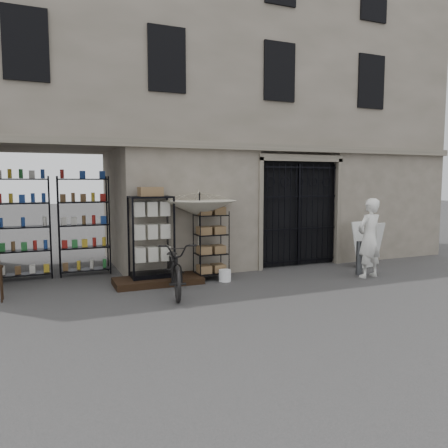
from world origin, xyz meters
name	(u,v)px	position (x,y,z in m)	size (l,w,h in m)	color
ground	(282,289)	(0.00, 0.00, 0.00)	(80.00, 80.00, 0.00)	black
main_building	(215,109)	(0.00, 4.00, 4.50)	(14.00, 4.00, 9.00)	gray
shop_recess	(57,218)	(-4.50, 2.80, 1.50)	(3.00, 1.70, 3.00)	black
shop_shelving	(54,227)	(-4.55, 3.30, 1.25)	(2.70, 0.50, 2.50)	black
iron_gate	(296,212)	(1.75, 2.28, 1.50)	(2.50, 0.21, 3.00)	black
step_platform	(158,281)	(-2.40, 1.55, 0.07)	(2.00, 0.90, 0.15)	black
display_cabinet	(151,241)	(-2.51, 1.67, 1.00)	(1.09, 0.91, 2.04)	black
wire_rack	(211,246)	(-1.08, 1.55, 0.81)	(0.83, 0.67, 1.66)	black
market_umbrella	(200,204)	(-1.31, 1.69, 1.82)	(1.82, 1.84, 2.53)	black
white_bucket	(225,276)	(-0.87, 1.19, 0.14)	(0.29, 0.29, 0.28)	white
bicycle	(175,293)	(-2.27, 0.58, 0.00)	(0.75, 1.13, 2.16)	black
steel_bollard	(359,258)	(2.56, 0.54, 0.43)	(0.16, 0.16, 0.86)	#535559
shopkeeper	(368,277)	(2.60, 0.24, 0.00)	(0.71, 1.96, 0.47)	white
easel_sign	(367,245)	(3.39, 1.20, 0.64)	(0.69, 0.76, 1.23)	silver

